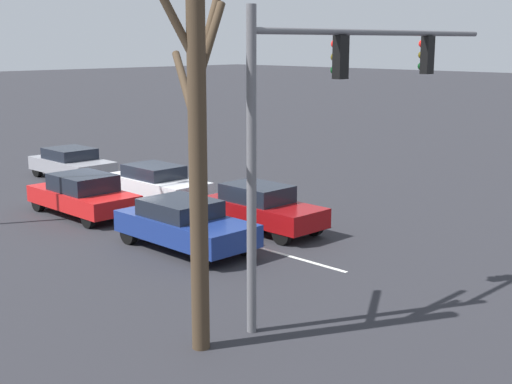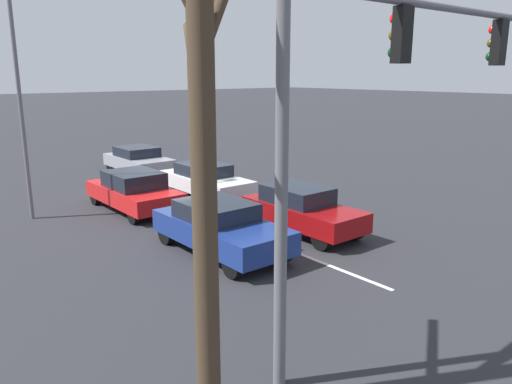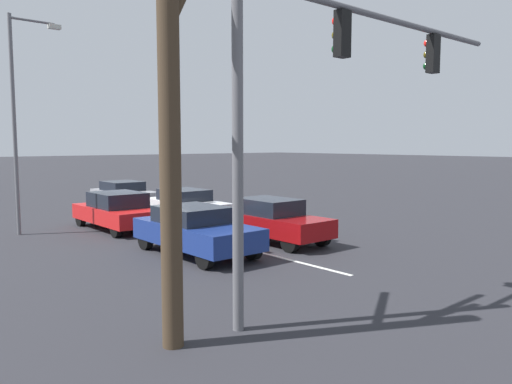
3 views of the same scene
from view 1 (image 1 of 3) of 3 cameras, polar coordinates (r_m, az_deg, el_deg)
ground_plane at (r=26.52m, az=-11.01°, el=-1.24°), size 240.00×240.00×0.00m
lane_stripe_left_divider at (r=24.71m, az=-8.04°, el=-2.09°), size 0.12×16.55×0.01m
car_navy_midlane_front at (r=20.82m, az=-5.76°, el=-2.55°), size 1.93×4.46×1.45m
car_maroon_leftlane_front at (r=22.74m, az=0.45°, el=-1.23°), size 1.71×4.17×1.47m
car_red_midlane_second at (r=25.50m, az=-13.67°, el=-0.18°), size 1.92×4.42×1.46m
car_silver_leftlane_second at (r=27.22m, az=-7.98°, el=0.75°), size 1.79×4.51×1.38m
car_gray_leftlane_third at (r=32.44m, az=-14.53°, el=2.26°), size 1.95×4.26×1.36m
traffic_signal_gantry at (r=15.92m, az=6.14°, el=7.66°), size 8.76×0.37×6.65m
bare_tree_near at (r=13.51m, az=-4.66°, el=2.82°), size 1.99×1.93×7.15m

